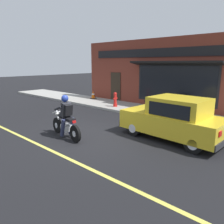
% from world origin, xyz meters
% --- Properties ---
extents(ground_plane, '(80.00, 80.00, 0.00)m').
position_xyz_m(ground_plane, '(0.00, 0.00, 0.00)').
color(ground_plane, black).
extents(sidewalk_curb, '(2.60, 22.00, 0.14)m').
position_xyz_m(sidewalk_curb, '(5.07, 3.00, 0.07)').
color(sidewalk_curb, '#9E9B93').
rests_on(sidewalk_curb, ground).
extents(lane_stripe, '(0.12, 19.80, 0.01)m').
position_xyz_m(lane_stripe, '(-1.80, 3.00, 0.00)').
color(lane_stripe, '#D1C64C').
rests_on(lane_stripe, ground).
extents(storefront_building, '(1.25, 11.17, 4.20)m').
position_xyz_m(storefront_building, '(6.60, 0.96, 2.11)').
color(storefront_building, maroon).
rests_on(storefront_building, ground).
extents(motorcycle_with_rider, '(0.64, 2.01, 1.62)m').
position_xyz_m(motorcycle_with_rider, '(-0.68, 0.41, 0.68)').
color(motorcycle_with_rider, black).
rests_on(motorcycle_with_rider, ground).
extents(car_hatchback, '(1.84, 3.86, 1.57)m').
position_xyz_m(car_hatchback, '(1.83, -2.67, 0.77)').
color(car_hatchback, black).
rests_on(car_hatchback, ground).
extents(trash_bin, '(0.56, 0.56, 0.98)m').
position_xyz_m(trash_bin, '(5.85, -0.99, 0.64)').
color(trash_bin, '#514C47').
rests_on(trash_bin, sidewalk_curb).
extents(fire_hydrant, '(0.36, 0.24, 0.88)m').
position_xyz_m(fire_hydrant, '(4.52, 2.51, 0.57)').
color(fire_hydrant, red).
rests_on(fire_hydrant, sidewalk_curb).
extents(traffic_cone, '(0.36, 0.36, 0.60)m').
position_xyz_m(traffic_cone, '(5.71, 5.76, 0.43)').
color(traffic_cone, black).
rests_on(traffic_cone, sidewalk_curb).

